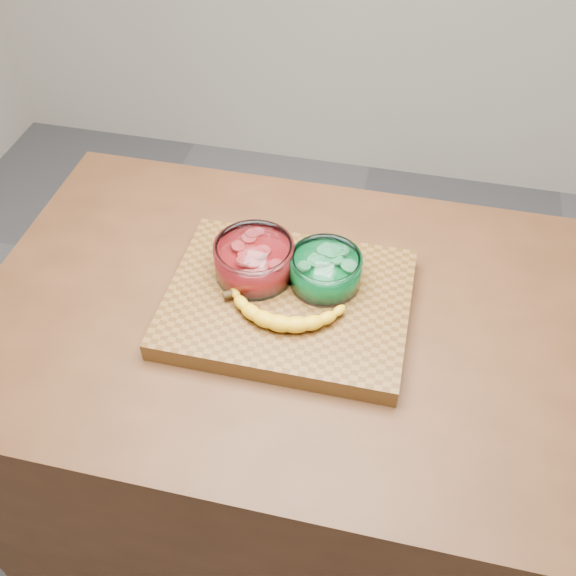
# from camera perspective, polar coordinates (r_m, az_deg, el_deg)

# --- Properties ---
(ground) EXTENTS (3.50, 3.50, 0.00)m
(ground) POSITION_cam_1_polar(r_m,az_deg,el_deg) (1.99, 0.00, -19.39)
(ground) COLOR #5D5D62
(ground) RESTS_ON ground
(counter) EXTENTS (1.20, 0.80, 0.90)m
(counter) POSITION_cam_1_polar(r_m,az_deg,el_deg) (1.59, 0.00, -12.75)
(counter) COLOR #4E2D17
(counter) RESTS_ON ground
(cutting_board) EXTENTS (0.45, 0.35, 0.04)m
(cutting_board) POSITION_cam_1_polar(r_m,az_deg,el_deg) (1.21, 0.00, -1.30)
(cutting_board) COLOR brown
(cutting_board) RESTS_ON counter
(bowl_red) EXTENTS (0.15, 0.15, 0.07)m
(bowl_red) POSITION_cam_1_polar(r_m,az_deg,el_deg) (1.21, -3.01, 2.51)
(bowl_red) COLOR white
(bowl_red) RESTS_ON cutting_board
(bowl_green) EXTENTS (0.14, 0.14, 0.06)m
(bowl_green) POSITION_cam_1_polar(r_m,az_deg,el_deg) (1.20, 3.34, 1.61)
(bowl_green) COLOR white
(bowl_green) RESTS_ON cutting_board
(banana) EXTENTS (0.25, 0.11, 0.03)m
(banana) POSITION_cam_1_polar(r_m,az_deg,el_deg) (1.15, -0.42, -2.16)
(banana) COLOR gold
(banana) RESTS_ON cutting_board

